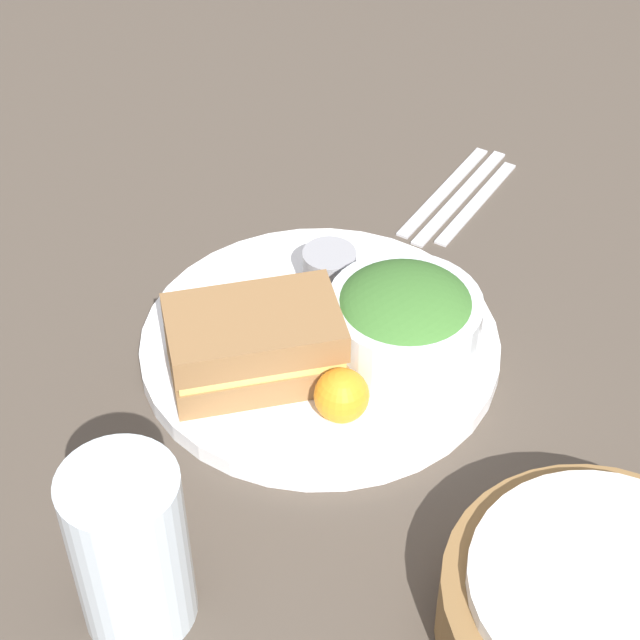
{
  "coord_description": "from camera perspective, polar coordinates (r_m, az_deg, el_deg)",
  "views": [
    {
      "loc": [
        0.32,
        0.56,
        0.62
      ],
      "look_at": [
        0.0,
        0.0,
        0.04
      ],
      "focal_mm": 60.0,
      "sensor_mm": 36.0,
      "label": 1
    }
  ],
  "objects": [
    {
      "name": "plate",
      "position": [
        0.89,
        0.0,
        -1.34
      ],
      "size": [
        0.3,
        0.3,
        0.02
      ],
      "primitive_type": "cylinder",
      "color": "white",
      "rests_on": "ground_plane"
    },
    {
      "name": "drink_glass",
      "position": [
        0.69,
        -10.1,
        -11.95
      ],
      "size": [
        0.07,
        0.07,
        0.13
      ],
      "primitive_type": "cylinder",
      "color": "silver",
      "rests_on": "ground_plane"
    },
    {
      "name": "bread_basket",
      "position": [
        0.72,
        14.68,
        -14.85
      ],
      "size": [
        0.2,
        0.2,
        0.07
      ],
      "color": "olive",
      "rests_on": "ground_plane"
    },
    {
      "name": "fork",
      "position": [
        1.07,
        6.64,
        6.9
      ],
      "size": [
        0.16,
        0.09,
        0.01
      ],
      "primitive_type": "cube",
      "rotation": [
        0.0,
        0.0,
        3.63
      ],
      "color": "silver",
      "rests_on": "ground_plane"
    },
    {
      "name": "orange_wedge",
      "position": [
        0.81,
        1.16,
        -4.05
      ],
      "size": [
        0.04,
        0.04,
        0.04
      ],
      "primitive_type": "sphere",
      "color": "orange",
      "rests_on": "plate"
    },
    {
      "name": "knife",
      "position": [
        1.07,
        7.5,
        6.59
      ],
      "size": [
        0.17,
        0.1,
        0.01
      ],
      "primitive_type": "cube",
      "rotation": [
        0.0,
        0.0,
        3.63
      ],
      "color": "silver",
      "rests_on": "ground_plane"
    },
    {
      "name": "ground_plane",
      "position": [
        0.89,
        0.0,
        -1.71
      ],
      "size": [
        4.0,
        4.0,
        0.0
      ],
      "primitive_type": "plane",
      "color": "#4C4238"
    },
    {
      "name": "salad_bowl",
      "position": [
        0.85,
        4.51,
        -0.0
      ],
      "size": [
        0.12,
        0.12,
        0.07
      ],
      "color": "white",
      "rests_on": "plate"
    },
    {
      "name": "sandwich",
      "position": [
        0.84,
        -3.51,
        -1.27
      ],
      "size": [
        0.15,
        0.12,
        0.06
      ],
      "color": "olive",
      "rests_on": "plate"
    },
    {
      "name": "dressing_cup",
      "position": [
        0.92,
        0.49,
        2.65
      ],
      "size": [
        0.05,
        0.05,
        0.04
      ],
      "primitive_type": "cylinder",
      "color": "#99999E",
      "rests_on": "plate"
    },
    {
      "name": "spoon",
      "position": [
        1.06,
        8.36,
        6.27
      ],
      "size": [
        0.14,
        0.08,
        0.01
      ],
      "primitive_type": "cube",
      "rotation": [
        0.0,
        0.0,
        3.63
      ],
      "color": "silver",
      "rests_on": "ground_plane"
    }
  ]
}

